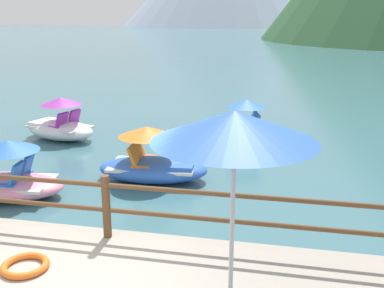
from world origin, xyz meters
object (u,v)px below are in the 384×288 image
Objects in this scene: life_ring at (25,266)px; pedal_boat_1 at (153,163)px; pedal_boat_4 at (60,125)px; pedal_boat_3 at (6,178)px; beach_umbrella at (234,129)px; pedal_boat_2 at (242,129)px.

pedal_boat_1 is at bearing 86.01° from life_ring.
pedal_boat_4 is (-3.34, 7.37, -0.02)m from life_ring.
pedal_boat_4 is at bearing 103.89° from pedal_boat_3.
beach_umbrella reaches higher than pedal_boat_4.
pedal_boat_1 is 4.60m from pedal_boat_4.
pedal_boat_3 is at bearing 126.79° from life_ring.
pedal_boat_3 is (-2.26, 3.03, -0.06)m from life_ring.
life_ring is 0.24× the size of pedal_boat_1.
pedal_boat_1 is 1.02× the size of pedal_boat_3.
pedal_boat_2 is (1.60, 3.48, 0.02)m from pedal_boat_1.
beach_umbrella is 5.77m from pedal_boat_1.
beach_umbrella is 0.91× the size of pedal_boat_2.
beach_umbrella reaches higher than pedal_boat_3.
life_ring is 0.24× the size of pedal_boat_4.
pedal_boat_3 is at bearing -129.72° from pedal_boat_2.
pedal_boat_2 is at bearing 7.49° from pedal_boat_4.
pedal_boat_3 is (-2.58, -1.55, -0.01)m from pedal_boat_1.
pedal_boat_4 reaches higher than pedal_boat_1.
pedal_boat_4 is (-6.02, 7.63, -2.03)m from beach_umbrella.
beach_umbrella is at bearing -51.74° from pedal_boat_4.
pedal_boat_2 is 5.30m from pedal_boat_4.
beach_umbrella is 0.88× the size of pedal_boat_4.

